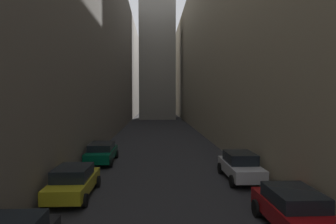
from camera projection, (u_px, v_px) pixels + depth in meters
ground_plane at (159, 130)px, 42.88m from camera, size 264.00×264.00×0.00m
building_block_left at (76, 52)px, 43.76m from camera, size 13.71×108.00×23.22m
building_block_right at (237, 52)px, 44.84m from camera, size 13.01×108.00×23.37m
parked_car_left_third at (74, 181)px, 13.97m from camera, size 1.92×4.25×1.47m
parked_car_left_far at (102, 152)px, 21.37m from camera, size 1.98×4.47×1.43m
parked_car_right_third at (295, 210)px, 10.29m from camera, size 1.95×4.26×1.48m
parked_car_right_far at (240, 166)px, 16.89m from camera, size 1.90×4.25×1.58m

